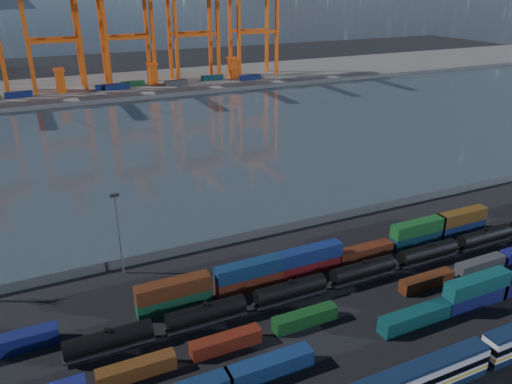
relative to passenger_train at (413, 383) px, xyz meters
name	(u,v)px	position (x,y,z in m)	size (l,w,h in m)	color
ground	(329,307)	(1.14, 21.89, -2.60)	(700.00, 700.00, 0.00)	black
harbor_water	(165,142)	(1.14, 126.89, -2.60)	(700.00, 700.00, 0.00)	#313E47
far_quay	(111,86)	(1.14, 231.89, -1.60)	(700.00, 70.00, 2.00)	#514F4C
passenger_train	(413,383)	(0.00, 0.00, 0.00)	(76.47, 3.02, 5.18)	silver
container_row_south	(312,349)	(-8.50, 11.85, -0.54)	(141.19, 2.65, 5.66)	#404245
container_row_mid	(366,300)	(7.09, 19.57, -1.39)	(139.76, 2.27, 2.42)	#46474B
container_row_north	(313,261)	(4.28, 32.75, -0.23)	(141.86, 2.61, 5.55)	#101852
tanker_string	(363,270)	(11.33, 26.40, -0.50)	(106.65, 2.93, 4.20)	black
waterfront_fence	(260,233)	(1.14, 49.89, -1.60)	(160.12, 0.12, 2.20)	#595B5E
yard_light_mast	(119,230)	(-28.86, 47.89, 6.69)	(1.60, 0.40, 16.60)	slate
gantry_cranes	(88,4)	(-6.36, 225.09, 38.99)	(201.10, 50.11, 67.86)	#F15611
quay_containers	(93,88)	(-9.86, 217.35, 0.70)	(172.58, 10.99, 2.60)	navy
straddle_carriers	(108,76)	(-1.36, 221.89, 5.21)	(140.00, 7.00, 11.10)	#F15611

